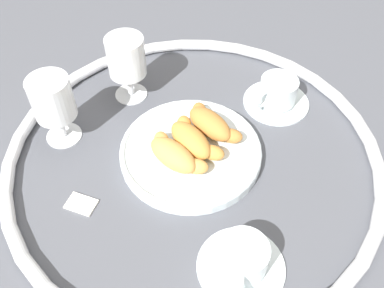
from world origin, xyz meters
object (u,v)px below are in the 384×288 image
at_px(pastry_plate, 192,150).
at_px(croissant_small, 193,139).
at_px(sugar_packet, 81,203).
at_px(croissant_extra, 211,124).
at_px(coffee_cup_near, 242,261).
at_px(croissant_large, 174,155).
at_px(juice_glass_left, 53,101).
at_px(coffee_cup_far, 277,94).
at_px(juice_glass_right, 126,59).

bearing_deg(pastry_plate, croissant_small, 77.48).
distance_m(croissant_small, sugar_packet, 0.23).
xyz_separation_m(croissant_extra, coffee_cup_near, (0.20, -0.18, -0.02)).
xyz_separation_m(pastry_plate, croissant_extra, (0.00, 0.05, 0.03)).
xyz_separation_m(croissant_large, sugar_packet, (-0.07, -0.16, -0.04)).
xyz_separation_m(juice_glass_left, sugar_packet, (0.15, -0.08, -0.09)).
relative_size(croissant_large, coffee_cup_far, 1.01).
bearing_deg(juice_glass_right, coffee_cup_far, 35.19).
bearing_deg(croissant_extra, sugar_packet, -105.70).
relative_size(croissant_large, coffee_cup_near, 1.01).
distance_m(croissant_small, croissant_extra, 0.05).
distance_m(croissant_extra, coffee_cup_near, 0.27).
height_order(croissant_small, juice_glass_right, juice_glass_right).
relative_size(coffee_cup_far, juice_glass_left, 0.97).
bearing_deg(croissant_large, sugar_packet, -113.89).
height_order(coffee_cup_near, coffee_cup_far, same).
bearing_deg(juice_glass_left, juice_glass_right, 85.31).
bearing_deg(juice_glass_right, juice_glass_left, -94.69).
bearing_deg(juice_glass_right, sugar_packet, -61.71).
distance_m(croissant_extra, coffee_cup_far, 0.17).
relative_size(croissant_extra, juice_glass_right, 0.97).
relative_size(croissant_extra, coffee_cup_near, 1.00).
distance_m(coffee_cup_near, coffee_cup_far, 0.38).
relative_size(croissant_large, juice_glass_right, 0.98).
bearing_deg(sugar_packet, croissant_small, 50.99).
relative_size(pastry_plate, croissant_small, 1.96).
xyz_separation_m(croissant_extra, coffee_cup_far, (0.04, 0.17, -0.02)).
relative_size(coffee_cup_far, juice_glass_right, 0.97).
bearing_deg(croissant_extra, coffee_cup_near, -41.32).
xyz_separation_m(coffee_cup_near, juice_glass_left, (-0.42, -0.00, 0.07)).
xyz_separation_m(croissant_extra, juice_glass_right, (-0.21, -0.01, 0.05)).
distance_m(croissant_large, coffee_cup_far, 0.27).
height_order(coffee_cup_near, sugar_packet, coffee_cup_near).
bearing_deg(croissant_large, croissant_small, 88.27).
bearing_deg(juice_glass_left, croissant_large, 19.64).
relative_size(juice_glass_left, sugar_packet, 2.80).
bearing_deg(pastry_plate, coffee_cup_near, -31.45).
xyz_separation_m(coffee_cup_near, sugar_packet, (-0.27, -0.08, -0.02)).
relative_size(coffee_cup_near, juice_glass_left, 0.97).
bearing_deg(coffee_cup_far, coffee_cup_near, -64.91).
xyz_separation_m(croissant_large, juice_glass_left, (-0.22, -0.08, 0.05)).
height_order(croissant_small, sugar_packet, croissant_small).
bearing_deg(croissant_extra, juice_glass_right, -177.20).
relative_size(croissant_large, juice_glass_left, 0.98).
xyz_separation_m(croissant_extra, juice_glass_left, (-0.22, -0.18, 0.05)).
bearing_deg(coffee_cup_far, juice_glass_left, -127.40).
relative_size(croissant_small, juice_glass_left, 0.96).
height_order(pastry_plate, coffee_cup_near, coffee_cup_near).
distance_m(croissant_large, juice_glass_right, 0.23).
bearing_deg(croissant_extra, pastry_plate, -91.52).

